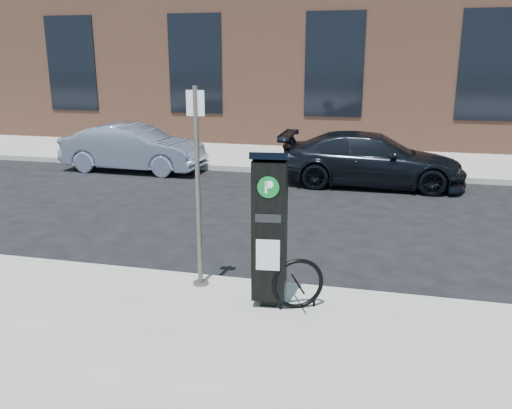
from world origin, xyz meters
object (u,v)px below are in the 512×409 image
(parking_kiosk, at_px, (270,227))
(car_silver, at_px, (133,148))
(sign_pole, at_px, (198,191))
(car_dark, at_px, (371,159))
(bike_rack, at_px, (298,284))

(parking_kiosk, distance_m, car_silver, 9.99)
(sign_pole, relative_size, car_silver, 0.67)
(sign_pole, height_order, car_dark, sign_pole)
(parking_kiosk, bearing_deg, bike_rack, -13.15)
(parking_kiosk, relative_size, car_dark, 0.43)
(parking_kiosk, distance_m, sign_pole, 1.20)
(sign_pole, xyz_separation_m, bike_rack, (1.48, -0.42, -1.05))
(bike_rack, distance_m, car_silver, 10.25)
(parking_kiosk, bearing_deg, car_silver, 119.97)
(car_dark, bearing_deg, car_silver, 87.59)
(bike_rack, height_order, car_dark, car_dark)
(parking_kiosk, relative_size, bike_rack, 3.00)
(sign_pole, distance_m, car_dark, 7.80)
(parking_kiosk, xyz_separation_m, bike_rack, (0.39, -0.05, -0.72))
(sign_pole, bearing_deg, bike_rack, -18.46)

